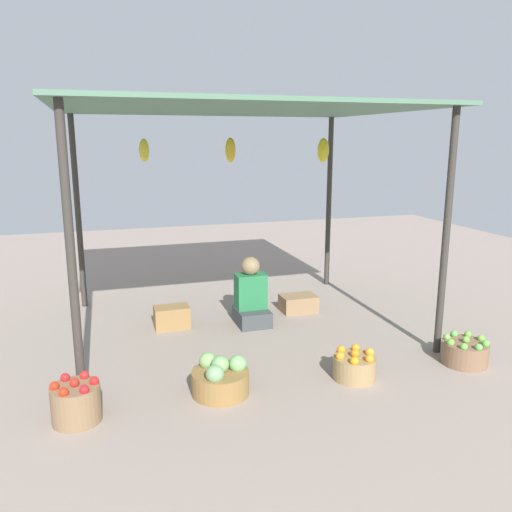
{
  "coord_description": "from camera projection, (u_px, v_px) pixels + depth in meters",
  "views": [
    {
      "loc": [
        -1.49,
        -5.35,
        2.08
      ],
      "look_at": [
        0.0,
        -0.62,
        0.95
      ],
      "focal_mm": 36.29,
      "sensor_mm": 36.0,
      "label": 1
    }
  ],
  "objects": [
    {
      "name": "market_stall_structure",
      "position": [
        238.0,
        121.0,
        5.37
      ],
      "size": [
        3.66,
        2.88,
        2.4
      ],
      "color": "#38332D",
      "rests_on": "ground"
    },
    {
      "name": "basket_red_tomatoes",
      "position": [
        76.0,
        402.0,
        3.87
      ],
      "size": [
        0.36,
        0.36,
        0.35
      ],
      "color": "olive",
      "rests_on": "ground"
    },
    {
      "name": "basket_cabbages",
      "position": [
        220.0,
        379.0,
        4.29
      ],
      "size": [
        0.48,
        0.48,
        0.34
      ],
      "color": "olive",
      "rests_on": "ground"
    },
    {
      "name": "ground_plane",
      "position": [
        240.0,
        326.0,
        5.87
      ],
      "size": [
        14.0,
        14.0,
        0.0
      ],
      "primitive_type": "plane",
      "color": "gray"
    },
    {
      "name": "wooden_crate_near_vendor",
      "position": [
        298.0,
        303.0,
        6.36
      ],
      "size": [
        0.43,
        0.29,
        0.2
      ],
      "primitive_type": "cube",
      "color": "#91704D",
      "rests_on": "ground"
    },
    {
      "name": "vendor_person",
      "position": [
        251.0,
        298.0,
        5.89
      ],
      "size": [
        0.36,
        0.44,
        0.78
      ],
      "color": "#3D4245",
      "rests_on": "ground"
    },
    {
      "name": "wooden_crate_stacked_rear",
      "position": [
        172.0,
        317.0,
        5.8
      ],
      "size": [
        0.39,
        0.24,
        0.24
      ],
      "primitive_type": "cube",
      "color": "olive",
      "rests_on": "ground"
    },
    {
      "name": "basket_green_apples",
      "position": [
        465.0,
        352.0,
        4.87
      ],
      "size": [
        0.42,
        0.42,
        0.27
      ],
      "color": "brown",
      "rests_on": "ground"
    },
    {
      "name": "basket_oranges",
      "position": [
        354.0,
        366.0,
        4.57
      ],
      "size": [
        0.38,
        0.38,
        0.27
      ],
      "color": "#987C50",
      "rests_on": "ground"
    }
  ]
}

